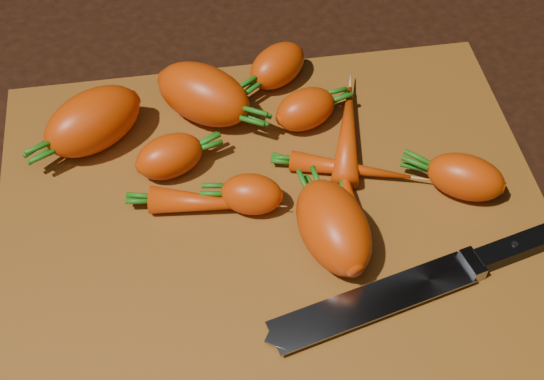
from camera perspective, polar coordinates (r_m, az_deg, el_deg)
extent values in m
cube|color=black|center=(0.71, 0.12, -2.41)|extent=(2.00, 2.00, 0.01)
cube|color=brown|center=(0.70, 0.13, -1.87)|extent=(0.50, 0.40, 0.01)
ellipsoid|color=#D63A04|center=(0.71, -7.73, 2.52)|extent=(0.07, 0.06, 0.04)
ellipsoid|color=#D63A04|center=(0.68, -1.54, -0.32)|extent=(0.06, 0.05, 0.04)
ellipsoid|color=#D63A04|center=(0.75, -5.19, 7.20)|extent=(0.11, 0.11, 0.06)
ellipsoid|color=#D63A04|center=(0.65, 4.65, -2.78)|extent=(0.08, 0.11, 0.06)
ellipsoid|color=#D63A04|center=(0.79, 0.41, 9.34)|extent=(0.08, 0.07, 0.04)
ellipsoid|color=#D63A04|center=(0.75, 2.54, 6.10)|extent=(0.07, 0.06, 0.04)
ellipsoid|color=#D63A04|center=(0.71, 14.37, 0.95)|extent=(0.08, 0.07, 0.04)
ellipsoid|color=#D63A04|center=(0.74, 5.71, 4.32)|extent=(0.06, 0.13, 0.03)
ellipsoid|color=#D63A04|center=(0.71, 5.90, 1.60)|extent=(0.11, 0.06, 0.02)
ellipsoid|color=#D63A04|center=(0.68, 5.77, -0.96)|extent=(0.03, 0.10, 0.03)
ellipsoid|color=#D63A04|center=(0.68, -5.07, -0.94)|extent=(0.10, 0.05, 0.03)
ellipsoid|color=#D63A04|center=(0.75, -13.34, 5.07)|extent=(0.12, 0.10, 0.06)
cube|color=gray|center=(0.61, 0.05, -11.16)|extent=(0.18, 0.07, 0.00)
cube|color=gray|center=(0.64, 8.04, -8.15)|extent=(0.02, 0.03, 0.01)
cube|color=black|center=(0.66, 12.40, -6.42)|extent=(0.10, 0.04, 0.01)
cylinder|color=#B2B2B7|center=(0.65, 11.34, -6.54)|extent=(0.01, 0.01, 0.00)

